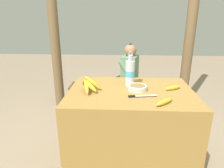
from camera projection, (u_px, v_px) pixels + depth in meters
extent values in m
plane|color=gray|center=(129.00, 162.00, 2.02)|extent=(12.00, 12.00, 0.00)
cube|color=olive|center=(130.00, 129.00, 1.90)|extent=(1.10, 0.80, 0.78)
sphere|color=#4C381E|center=(86.00, 83.00, 1.75)|extent=(0.05, 0.05, 0.05)
ellipsoid|color=gold|center=(86.00, 87.00, 1.69)|extent=(0.08, 0.18, 0.10)
ellipsoid|color=gold|center=(90.00, 86.00, 1.71)|extent=(0.15, 0.15, 0.10)
ellipsoid|color=gold|center=(93.00, 83.00, 1.74)|extent=(0.16, 0.04, 0.14)
ellipsoid|color=gold|center=(92.00, 83.00, 1.78)|extent=(0.15, 0.12, 0.10)
ellipsoid|color=gold|center=(89.00, 81.00, 1.80)|extent=(0.08, 0.15, 0.13)
cylinder|color=silver|center=(137.00, 88.00, 1.77)|extent=(0.17, 0.17, 0.04)
torus|color=silver|center=(137.00, 86.00, 1.77)|extent=(0.17, 0.17, 0.02)
cylinder|color=olive|center=(138.00, 86.00, 1.76)|extent=(0.12, 0.12, 0.01)
cylinder|color=silver|center=(130.00, 74.00, 1.85)|extent=(0.09, 0.09, 0.24)
cylinder|color=#47A8D1|center=(130.00, 74.00, 1.85)|extent=(0.09, 0.09, 0.05)
cylinder|color=#ADADB2|center=(130.00, 58.00, 1.80)|extent=(0.05, 0.05, 0.05)
torus|color=#ADADB2|center=(131.00, 53.00, 1.79)|extent=(0.04, 0.01, 0.04)
ellipsoid|color=gold|center=(164.00, 102.00, 1.48)|extent=(0.16, 0.15, 0.04)
ellipsoid|color=gold|center=(173.00, 88.00, 1.78)|extent=(0.16, 0.11, 0.04)
cube|color=#BCBCC1|center=(146.00, 96.00, 1.63)|extent=(0.18, 0.06, 0.00)
cylinder|color=black|center=(132.00, 96.00, 1.62)|extent=(0.06, 0.03, 0.02)
cube|color=brown|center=(120.00, 87.00, 3.02)|extent=(1.51, 0.32, 0.04)
cube|color=brown|center=(76.00, 101.00, 3.00)|extent=(0.06, 0.06, 0.38)
cube|color=brown|center=(164.00, 103.00, 2.94)|extent=(0.06, 0.06, 0.38)
cube|color=brown|center=(80.00, 95.00, 3.23)|extent=(0.06, 0.06, 0.38)
cube|color=brown|center=(161.00, 97.00, 3.16)|extent=(0.06, 0.06, 0.38)
cylinder|color=#232328|center=(111.00, 99.00, 3.03)|extent=(0.09, 0.09, 0.41)
cylinder|color=#232328|center=(119.00, 87.00, 2.93)|extent=(0.31, 0.16, 0.09)
cylinder|color=#232328|center=(115.00, 95.00, 3.20)|extent=(0.09, 0.09, 0.41)
cylinder|color=#232328|center=(122.00, 83.00, 3.10)|extent=(0.31, 0.16, 0.09)
cube|color=slate|center=(130.00, 71.00, 2.90)|extent=(0.28, 0.38, 0.46)
cylinder|color=slate|center=(125.00, 69.00, 2.74)|extent=(0.21, 0.11, 0.25)
cylinder|color=slate|center=(130.00, 64.00, 3.03)|extent=(0.21, 0.11, 0.25)
sphere|color=#9E704C|center=(130.00, 50.00, 2.80)|extent=(0.17, 0.17, 0.17)
sphere|color=black|center=(131.00, 46.00, 2.78)|extent=(0.07, 0.07, 0.07)
sphere|color=#4C381E|center=(93.00, 81.00, 3.02)|extent=(0.05, 0.05, 0.05)
ellipsoid|color=#9EB24C|center=(92.00, 83.00, 2.97)|extent=(0.04, 0.13, 0.09)
ellipsoid|color=#9EB24C|center=(94.00, 82.00, 2.98)|extent=(0.10, 0.13, 0.11)
ellipsoid|color=#9EB24C|center=(96.00, 82.00, 3.00)|extent=(0.15, 0.08, 0.08)
ellipsoid|color=#9EB24C|center=(96.00, 81.00, 3.03)|extent=(0.15, 0.08, 0.12)
ellipsoid|color=#9EB24C|center=(96.00, 80.00, 3.05)|extent=(0.14, 0.13, 0.12)
ellipsoid|color=#9EB24C|center=(93.00, 80.00, 3.07)|extent=(0.04, 0.15, 0.11)
cylinder|color=brown|center=(53.00, 17.00, 2.92)|extent=(0.15, 0.15, 2.79)
cylinder|color=brown|center=(192.00, 17.00, 2.82)|extent=(0.15, 0.15, 2.79)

